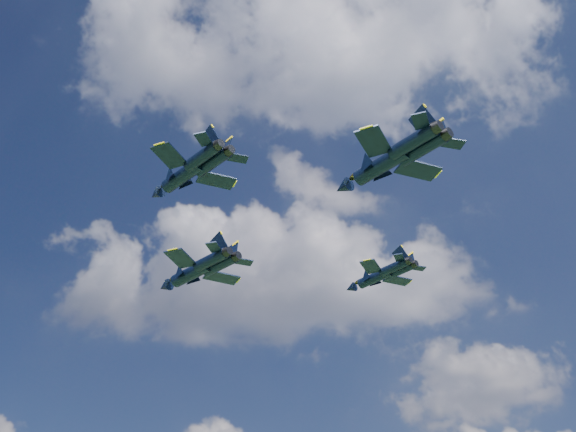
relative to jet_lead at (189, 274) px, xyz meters
The scene contains 4 objects.
jet_lead is the anchor object (origin of this frame).
jet_left 25.06m from the jet_lead, 78.33° to the right, with size 14.60×12.80×3.75m.
jet_right 27.89m from the jet_lead, ahead, with size 12.85×11.17×3.29m.
jet_slot 36.44m from the jet_lead, 36.72° to the right, with size 16.81×15.17×4.37m.
Camera 1 is at (5.92, -79.52, 8.52)m, focal length 45.00 mm.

